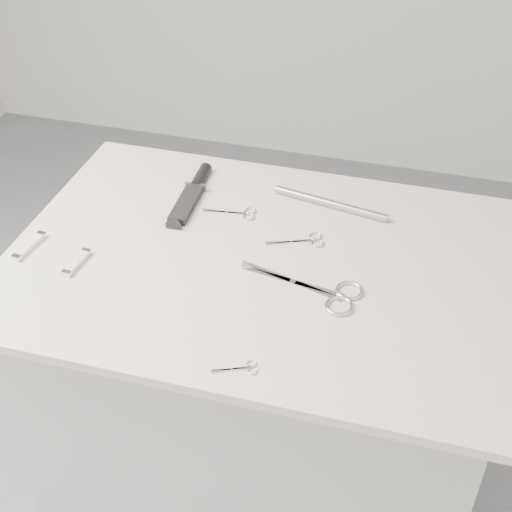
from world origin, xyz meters
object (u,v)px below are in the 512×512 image
(embroidery_scissors_a, at_px, (305,241))
(sheathed_knife, at_px, (193,192))
(embroidery_scissors_b, at_px, (239,213))
(tiny_scissors, at_px, (241,369))
(large_shears, at_px, (325,292))
(pocket_knife_a, at_px, (29,246))
(pocket_knife_b, at_px, (77,263))
(plinth, at_px, (262,415))
(metal_rail, at_px, (330,203))

(embroidery_scissors_a, height_order, sheathed_knife, sheathed_knife)
(embroidery_scissors_b, height_order, tiny_scissors, same)
(large_shears, relative_size, embroidery_scissors_b, 2.06)
(pocket_knife_a, relative_size, pocket_knife_b, 1.14)
(plinth, relative_size, embroidery_scissors_a, 7.79)
(large_shears, relative_size, sheathed_knife, 1.04)
(plinth, distance_m, pocket_knife_b, 0.60)
(tiny_scissors, height_order, pocket_knife_a, pocket_knife_a)
(pocket_knife_a, bearing_deg, large_shears, -80.76)
(metal_rail, bearing_deg, plinth, -113.14)
(embroidery_scissors_b, height_order, pocket_knife_b, pocket_knife_b)
(embroidery_scissors_b, bearing_deg, tiny_scissors, -80.10)
(plinth, height_order, pocket_knife_a, pocket_knife_a)
(pocket_knife_a, relative_size, metal_rail, 0.37)
(embroidery_scissors_b, bearing_deg, sheathed_knife, 152.64)
(embroidery_scissors_a, bearing_deg, embroidery_scissors_b, 137.52)
(tiny_scissors, distance_m, pocket_knife_a, 0.54)
(large_shears, bearing_deg, sheathed_knife, 156.68)
(large_shears, relative_size, pocket_knife_a, 2.48)
(embroidery_scissors_b, xyz_separation_m, sheathed_knife, (-0.12, 0.04, 0.01))
(sheathed_knife, height_order, metal_rail, sheathed_knife)
(plinth, bearing_deg, sheathed_knife, 139.14)
(tiny_scissors, xyz_separation_m, metal_rail, (0.05, 0.51, 0.01))
(sheathed_knife, bearing_deg, pocket_knife_b, 153.26)
(pocket_knife_a, xyz_separation_m, metal_rail, (0.55, 0.31, 0.00))
(tiny_scissors, distance_m, pocket_knife_b, 0.42)
(large_shears, height_order, pocket_knife_a, pocket_knife_a)
(pocket_knife_a, bearing_deg, sheathed_knife, -35.42)
(large_shears, height_order, metal_rail, metal_rail)
(embroidery_scissors_b, xyz_separation_m, pocket_knife_a, (-0.37, -0.23, 0.00))
(plinth, bearing_deg, large_shears, -26.11)
(embroidery_scissors_a, xyz_separation_m, pocket_knife_b, (-0.41, -0.19, 0.00))
(metal_rail, bearing_deg, sheathed_knife, -173.45)
(sheathed_knife, distance_m, pocket_knife_b, 0.32)
(plinth, bearing_deg, pocket_knife_a, -168.70)
(sheathed_knife, bearing_deg, tiny_scissors, -154.36)
(pocket_knife_b, bearing_deg, embroidery_scissors_b, -40.64)
(plinth, distance_m, embroidery_scissors_a, 0.48)
(plinth, distance_m, pocket_knife_a, 0.67)
(plinth, relative_size, large_shears, 3.82)
(tiny_scissors, bearing_deg, metal_rail, 61.49)
(embroidery_scissors_b, bearing_deg, plinth, -63.99)
(sheathed_knife, height_order, pocket_knife_a, sheathed_knife)
(plinth, height_order, large_shears, large_shears)
(tiny_scissors, distance_m, sheathed_knife, 0.53)
(metal_rail, bearing_deg, large_shears, -80.79)
(large_shears, relative_size, metal_rail, 0.91)
(tiny_scissors, xyz_separation_m, pocket_knife_b, (-0.38, 0.18, 0.00))
(embroidery_scissors_b, bearing_deg, metal_rail, 16.31)
(embroidery_scissors_a, relative_size, pocket_knife_b, 1.39)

